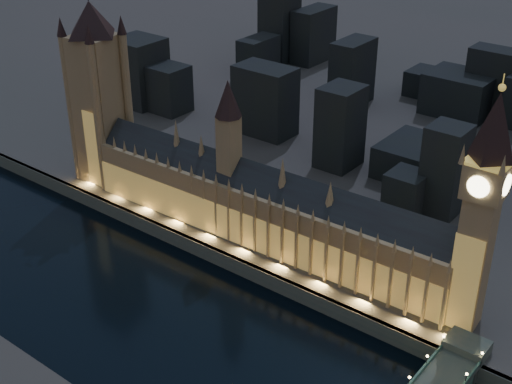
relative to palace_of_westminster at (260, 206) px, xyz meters
The scene contains 6 objects.
ground_plane 67.18m from the palace_of_westminster, 91.94° to the right, with size 2000.00×2000.00×0.00m, color black.
embankment_wall 30.58m from the palace_of_westminster, 95.75° to the right, with size 2000.00×2.50×8.00m, color #41564C.
palace_of_westminster is the anchor object (origin of this frame).
victoria_tower 118.18m from the palace_of_westminster, behind, with size 31.68×31.68×112.82m.
elizabeth_tower 113.66m from the palace_of_westminster, ahead, with size 18.00×18.00×106.98m.
city_backdrop 187.89m from the palace_of_westminster, 79.67° to the left, with size 479.40×215.63×79.74m.
Camera 1 is at (185.35, -175.68, 194.18)m, focal length 50.00 mm.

